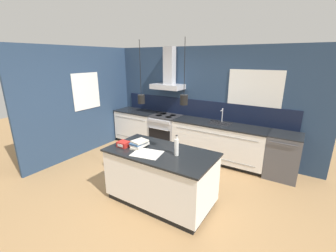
{
  "coord_description": "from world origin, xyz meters",
  "views": [
    {
      "loc": [
        2.25,
        -3.03,
        2.34
      ],
      "look_at": [
        -0.01,
        0.54,
        1.05
      ],
      "focal_mm": 24.0,
      "sensor_mm": 36.0,
      "label": 1
    }
  ],
  "objects_px": {
    "bottle_on_island": "(177,147)",
    "red_supply_box": "(123,144)",
    "dishwasher": "(283,156)",
    "book_stack": "(139,144)",
    "oven_range": "(166,132)"
  },
  "relations": [
    {
      "from": "oven_range",
      "to": "book_stack",
      "type": "xyz_separation_m",
      "value": [
        0.78,
        -2.03,
        0.51
      ]
    },
    {
      "from": "book_stack",
      "to": "dishwasher",
      "type": "bearing_deg",
      "value": 45.29
    },
    {
      "from": "oven_range",
      "to": "red_supply_box",
      "type": "distance_m",
      "value": 2.28
    },
    {
      "from": "red_supply_box",
      "to": "oven_range",
      "type": "bearing_deg",
      "value": 104.21
    },
    {
      "from": "dishwasher",
      "to": "book_stack",
      "type": "distance_m",
      "value": 2.91
    },
    {
      "from": "dishwasher",
      "to": "red_supply_box",
      "type": "bearing_deg",
      "value": -136.15
    },
    {
      "from": "oven_range",
      "to": "dishwasher",
      "type": "bearing_deg",
      "value": 0.09
    },
    {
      "from": "bottle_on_island",
      "to": "book_stack",
      "type": "xyz_separation_m",
      "value": [
        -0.69,
        -0.04,
        -0.08
      ]
    },
    {
      "from": "book_stack",
      "to": "red_supply_box",
      "type": "height_order",
      "value": "book_stack"
    },
    {
      "from": "oven_range",
      "to": "red_supply_box",
      "type": "height_order",
      "value": "red_supply_box"
    },
    {
      "from": "book_stack",
      "to": "red_supply_box",
      "type": "distance_m",
      "value": 0.27
    },
    {
      "from": "bottle_on_island",
      "to": "red_supply_box",
      "type": "relative_size",
      "value": 1.77
    },
    {
      "from": "red_supply_box",
      "to": "dishwasher",
      "type": "bearing_deg",
      "value": 43.85
    },
    {
      "from": "book_stack",
      "to": "red_supply_box",
      "type": "xyz_separation_m",
      "value": [
        -0.24,
        -0.13,
        -0.01
      ]
    },
    {
      "from": "oven_range",
      "to": "dishwasher",
      "type": "distance_m",
      "value": 2.8
    }
  ]
}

